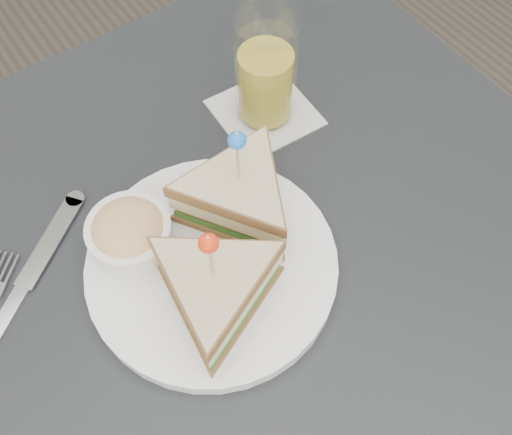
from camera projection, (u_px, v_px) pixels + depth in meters
name	position (u px, v px, depth m)	size (l,w,h in m)	color
ground_plane	(255.00, 407.00, 1.26)	(3.50, 3.50, 0.00)	#3F3833
table	(254.00, 281.00, 0.68)	(0.80, 0.80, 0.75)	black
plate_meal	(215.00, 246.00, 0.57)	(0.31, 0.29, 0.16)	white
cutlery_knife	(28.00, 280.00, 0.60)	(0.18, 0.14, 0.01)	white
drink_set	(265.00, 76.00, 0.66)	(0.12, 0.12, 0.15)	silver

